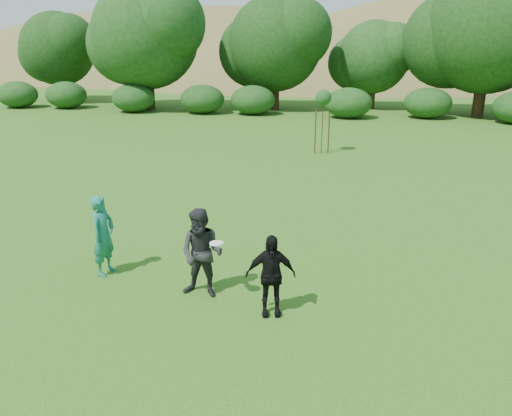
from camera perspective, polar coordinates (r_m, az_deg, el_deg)
The scene contains 8 objects.
ground at distance 9.75m, azimuth -3.67°, elevation -11.74°, with size 120.00×120.00×0.00m, color #19470C.
player_teal at distance 11.33m, azimuth -17.05°, elevation -3.03°, with size 0.65×0.43×1.80m, color #186C58.
player_grey at distance 9.95m, azimuth -6.20°, elevation -5.20°, with size 0.89×0.69×1.83m, color #242426.
player_black at distance 9.30m, azimuth 1.67°, elevation -7.70°, with size 0.94×0.39×1.60m, color black.
frisbee at distance 9.53m, azimuth -4.53°, elevation -4.04°, with size 0.27×0.27×0.03m.
sapling at distance 22.72m, azimuth 7.71°, elevation 12.18°, with size 0.70×0.70×2.85m.
hillside at distance 78.43m, azimuth 9.43°, elevation 6.00°, with size 150.00×72.00×52.00m.
tree_row at distance 36.78m, azimuth 13.88°, elevation 18.09°, with size 53.92×10.38×9.62m.
Camera 1 is at (2.30, -8.08, 4.93)m, focal length 35.00 mm.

